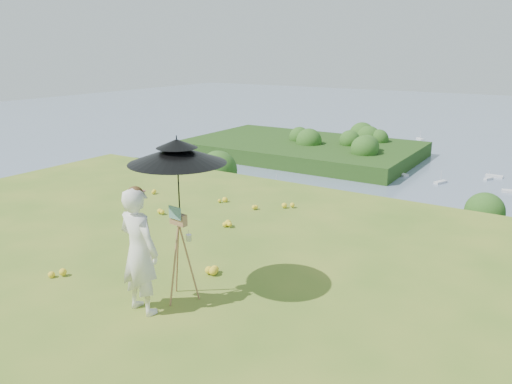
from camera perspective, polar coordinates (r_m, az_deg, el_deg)
The scene contains 11 objects.
ground at distance 9.01m, azimuth -19.75°, elevation -8.43°, with size 14.00×14.00×0.00m, color #4B7521.
shoreline_tier at distance 89.41m, azimuth 25.15°, elevation -11.85°, with size 170.00×28.00×8.00m, color #736C5C.
peninsula at distance 182.47m, azimuth 5.30°, elevation 5.73°, with size 90.00×60.00×12.00m, color #1E3E11, non-canonical shape.
slope_trees at distance 44.51m, azimuth 21.04°, elevation -9.76°, with size 110.00×50.00×6.00m, color #2A5419, non-canonical shape.
harbor_town at distance 86.72m, azimuth 25.66°, elevation -8.03°, with size 110.00×22.00×5.00m, color beige, non-canonical shape.
moored_boats at distance 171.09m, azimuth 25.18°, elevation 1.97°, with size 140.00×140.00×0.70m, color silver, non-canonical shape.
wildflowers at distance 9.13m, azimuth -18.55°, elevation -7.59°, with size 10.00×10.50×0.12m, color yellow, non-canonical shape.
painter at distance 7.10m, azimuth -13.22°, elevation -6.57°, with size 0.67×0.44×1.82m, color white.
field_easel at distance 7.39m, azimuth -8.69°, elevation -6.95°, with size 0.55×0.55×1.46m, color #986240, non-canonical shape.
sun_umbrella at distance 7.05m, azimuth -8.87°, elevation 1.37°, with size 1.37×1.37×1.26m, color black, non-canonical shape.
painter_cap at distance 6.82m, azimuth -13.68°, elevation 0.11°, with size 0.22×0.26×0.10m, color #C26A6E, non-canonical shape.
Camera 1 is at (6.67, -4.88, 3.60)m, focal length 35.00 mm.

